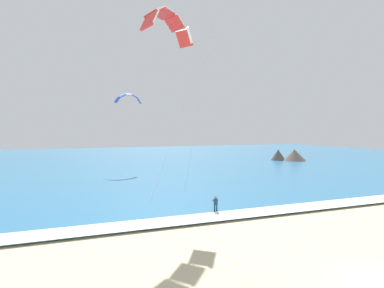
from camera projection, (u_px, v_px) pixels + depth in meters
The scene contains 7 objects.
sea at pixel (118, 160), 85.45m from camera, with size 200.00×120.00×0.20m, color teal.
surf_foam at pixel (239, 214), 30.98m from camera, with size 200.00×2.86×0.04m, color white.
surfboard at pixel (216, 214), 31.94m from camera, with size 0.84×1.47×0.09m.
kitesurfer at pixel (216, 204), 31.92m from camera, with size 0.62×0.62×1.69m.
kite_primary at pixel (167, 22), 33.45m from camera, with size 6.87×6.42×18.17m.
kite_distant at pixel (128, 97), 64.50m from camera, with size 5.19×1.73×1.87m.
headland_right at pixel (290, 155), 84.31m from camera, with size 7.93×7.53×2.96m.
Camera 1 is at (-15.62, -11.88, 7.78)m, focal length 32.47 mm.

